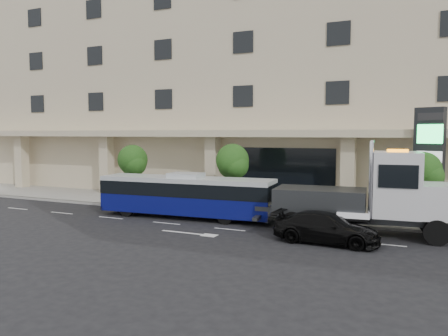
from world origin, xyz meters
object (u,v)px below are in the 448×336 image
object	(u,v)px
city_bus	(186,195)
black_sedan	(326,228)
signage_pylon	(429,163)
tow_truck	(376,197)

from	to	relation	value
city_bus	black_sedan	distance (m)	9.53
black_sedan	signage_pylon	world-z (taller)	signage_pylon
signage_pylon	city_bus	bearing A→B (deg)	-139.62
city_bus	signage_pylon	size ratio (longest dim) A/B	1.70
tow_truck	signage_pylon	distance (m)	5.50
signage_pylon	tow_truck	bearing A→B (deg)	-95.49
black_sedan	city_bus	bearing A→B (deg)	76.15
tow_truck	black_sedan	world-z (taller)	tow_truck
tow_truck	black_sedan	bearing A→B (deg)	-133.31
signage_pylon	black_sedan	bearing A→B (deg)	-99.65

